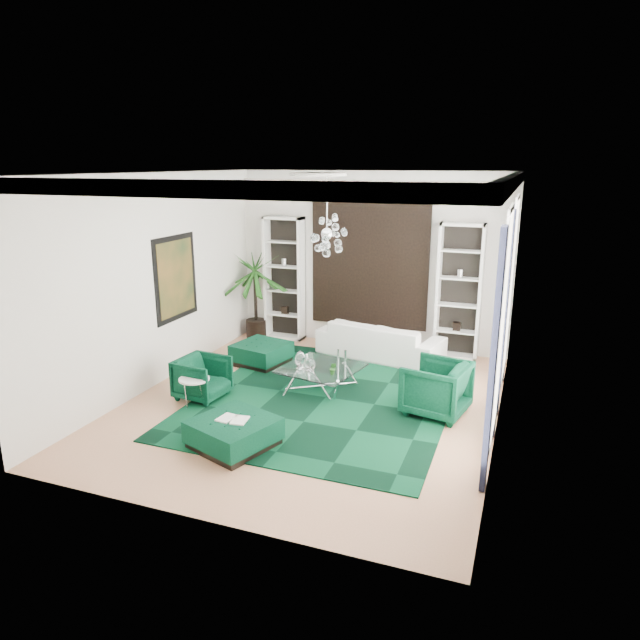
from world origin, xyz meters
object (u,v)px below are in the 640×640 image
at_px(armchair_right, 436,388).
at_px(ottoman_front, 234,433).
at_px(sofa, 380,340).
at_px(palm, 255,284).
at_px(ottoman_side, 262,354).
at_px(armchair_left, 202,378).
at_px(coffee_table, 321,379).
at_px(side_table, 195,393).

xyz_separation_m(armchair_right, ottoman_front, (-2.52, -2.14, -0.23)).
distance_m(sofa, palm, 3.21).
bearing_deg(armchair_right, ottoman_side, -96.30).
relative_size(armchair_left, ottoman_front, 0.77).
bearing_deg(armchair_right, sofa, -135.91).
xyz_separation_m(armchair_right, palm, (-4.61, 2.75, 0.84)).
distance_m(sofa, armchair_left, 3.93).
bearing_deg(ottoman_side, sofa, 29.82).
bearing_deg(ottoman_front, coffee_table, 79.59).
bearing_deg(armchair_left, coffee_table, -55.20).
xyz_separation_m(coffee_table, palm, (-2.53, 2.49, 1.07)).
bearing_deg(coffee_table, sofa, 76.10).
height_order(armchair_right, ottoman_side, armchair_right).
relative_size(armchair_left, coffee_table, 0.63).
xyz_separation_m(armchair_right, coffee_table, (-2.08, 0.27, -0.22)).
distance_m(ottoman_front, side_table, 1.64).
bearing_deg(armchair_right, side_table, -62.27).
xyz_separation_m(ottoman_side, side_table, (-0.11, -2.30, 0.03)).
height_order(sofa, side_table, sofa).
distance_m(armchair_right, ottoman_front, 3.32).
relative_size(armchair_right, ottoman_side, 1.01).
xyz_separation_m(sofa, ottoman_front, (-0.97, -4.54, -0.17)).
distance_m(ottoman_side, ottoman_front, 3.51).
relative_size(sofa, ottoman_side, 2.69).
bearing_deg(side_table, ottoman_front, -38.26).
xyz_separation_m(sofa, side_table, (-2.26, -3.53, -0.13)).
height_order(armchair_left, side_table, armchair_left).
xyz_separation_m(coffee_table, ottoman_front, (-0.44, -2.41, -0.01)).
bearing_deg(ottoman_side, ottoman_front, -70.40).
bearing_deg(side_table, ottoman_side, 87.33).
bearing_deg(armchair_left, ottoman_front, -130.27).
relative_size(sofa, palm, 1.00).
relative_size(ottoman_side, ottoman_front, 0.92).
bearing_deg(coffee_table, ottoman_front, -100.41).
xyz_separation_m(sofa, palm, (-3.06, 0.36, 0.91)).
bearing_deg(side_table, palm, 101.67).
relative_size(sofa, armchair_left, 3.22).
xyz_separation_m(sofa, coffee_table, (-0.53, -2.13, -0.16)).
bearing_deg(sofa, armchair_right, 133.93).
distance_m(armchair_left, ottoman_side, 1.94).
height_order(armchair_right, coffee_table, armchair_right).
bearing_deg(palm, side_table, -78.33).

